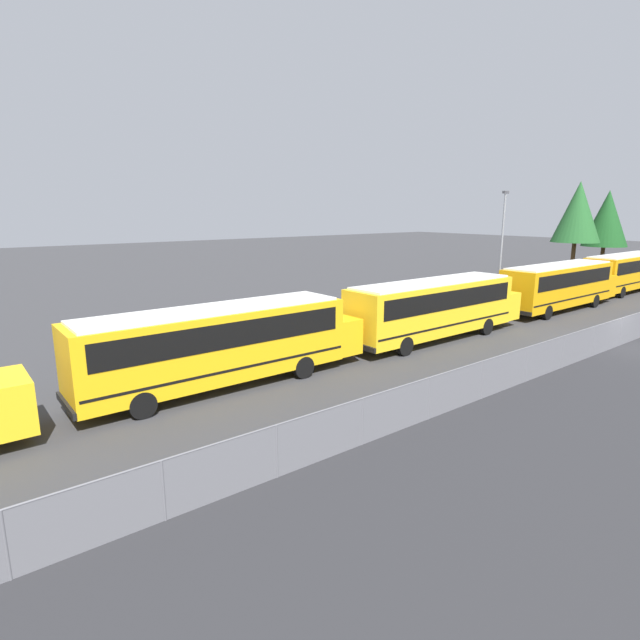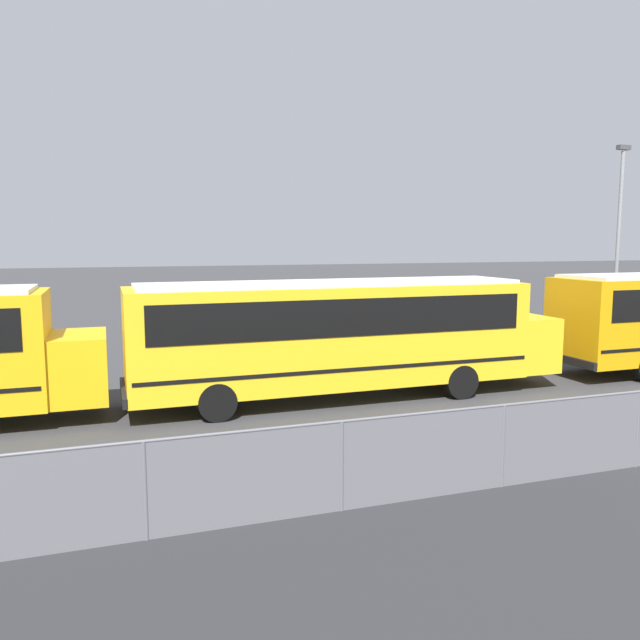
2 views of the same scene
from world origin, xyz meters
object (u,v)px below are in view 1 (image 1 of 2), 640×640
(school_bus_5, at_px, (627,270))
(tree_1, at_px, (607,219))
(light_pole, at_px, (502,240))
(school_bus_2, at_px, (223,340))
(school_bus_4, at_px, (560,283))
(school_bus_3, at_px, (436,305))
(tree_0, at_px, (578,212))

(school_bus_5, relative_size, tree_1, 1.34)
(light_pole, relative_size, tree_1, 0.91)
(light_pole, xyz_separation_m, tree_1, (26.46, 3.24, 1.37))
(tree_1, bearing_deg, school_bus_2, -170.86)
(school_bus_2, distance_m, tree_1, 54.95)
(school_bus_5, distance_m, tree_1, 18.43)
(light_pole, distance_m, tree_1, 26.69)
(school_bus_4, xyz_separation_m, tree_1, (28.26, 9.14, 4.03))
(school_bus_4, bearing_deg, school_bus_3, 179.65)
(school_bus_2, distance_m, light_pole, 28.31)
(light_pole, height_order, tree_0, tree_0)
(school_bus_5, bearing_deg, tree_0, 43.91)
(tree_0, height_order, tree_1, tree_0)
(school_bus_2, xyz_separation_m, school_bus_5, (38.36, 0.02, 0.00))
(school_bus_5, bearing_deg, light_pole, 153.08)
(tree_0, bearing_deg, school_bus_4, -156.37)
(school_bus_4, relative_size, tree_1, 1.34)
(light_pole, xyz_separation_m, tree_0, (20.28, 3.76, 2.12))
(school_bus_5, bearing_deg, school_bus_2, -179.97)
(school_bus_2, relative_size, school_bus_4, 1.00)
(school_bus_5, distance_m, light_pole, 12.31)
(school_bus_4, height_order, school_bus_5, same)
(school_bus_4, xyz_separation_m, light_pole, (1.80, 5.90, 2.66))
(school_bus_3, height_order, school_bus_5, same)
(school_bus_2, height_order, school_bus_5, same)
(school_bus_4, relative_size, light_pole, 1.47)
(light_pole, distance_m, tree_0, 20.73)
(school_bus_2, relative_size, school_bus_3, 1.00)
(tree_0, distance_m, tree_1, 6.25)
(school_bus_2, bearing_deg, school_bus_3, -1.63)
(school_bus_2, relative_size, tree_1, 1.34)
(light_pole, relative_size, tree_0, 0.84)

